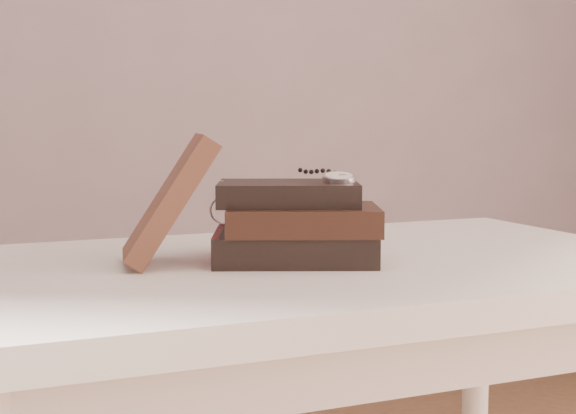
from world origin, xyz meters
name	(u,v)px	position (x,y,z in m)	size (l,w,h in m)	color
table	(318,323)	(0.00, 0.35, 0.66)	(1.00, 0.60, 0.75)	white
book_stack	(296,225)	(-0.04, 0.34, 0.80)	(0.26, 0.22, 0.11)	black
journal	(170,200)	(-0.20, 0.38, 0.84)	(0.03, 0.12, 0.19)	#432419
pocket_watch	(337,177)	(0.01, 0.31, 0.87)	(0.06, 0.15, 0.02)	silver
eyeglasses	(241,210)	(-0.08, 0.44, 0.81)	(0.12, 0.13, 0.04)	silver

